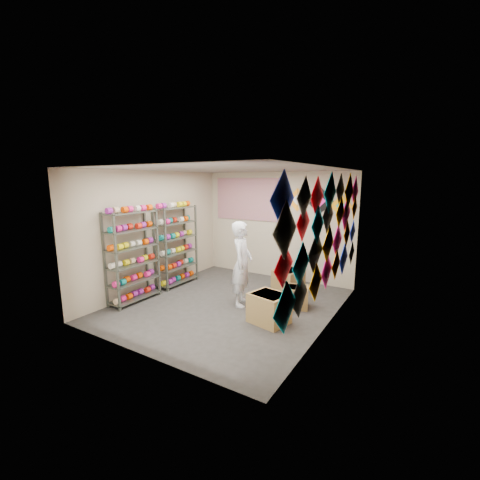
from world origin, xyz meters
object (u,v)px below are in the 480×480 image
Objects in this scene: shelf_rack_front at (133,257)px; carton_a at (269,308)px; shopkeeper at (242,264)px; carton_c at (288,280)px; shelf_rack_back at (176,246)px; carton_b at (295,297)px.

shelf_rack_front is 2.99× the size of carton_a.
shopkeeper reaches higher than carton_c.
carton_a reaches higher than carton_c.
carton_a is (2.86, 0.53, -0.68)m from shelf_rack_front.
shelf_rack_back is 3.08m from carton_b.
shelf_rack_back reaches higher than carton_c.
carton_c is (2.52, 0.91, -0.69)m from shelf_rack_back.
shopkeeper is 1.24m from carton_b.
shelf_rack_front is 1.30m from shelf_rack_back.
carton_c is (2.52, 2.21, -0.69)m from shelf_rack_front.
carton_b is 0.91m from carton_c.
shelf_rack_front is 3.40m from carton_b.
shelf_rack_back is 1.11× the size of shopkeeper.
shopkeeper is at bearing 163.40° from carton_a.
carton_a is (0.84, -0.47, -0.59)m from shopkeeper.
carton_a is 1.08× the size of carton_c.
shelf_rack_front reaches higher than carton_b.
carton_a is at bearing -15.13° from shelf_rack_back.
shelf_rack_back is at bearing 177.49° from carton_a.
shopkeeper is at bearing -98.83° from carton_c.
carton_b is (0.13, 0.91, -0.06)m from carton_a.
shelf_rack_front is 2.99m from carton_a.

